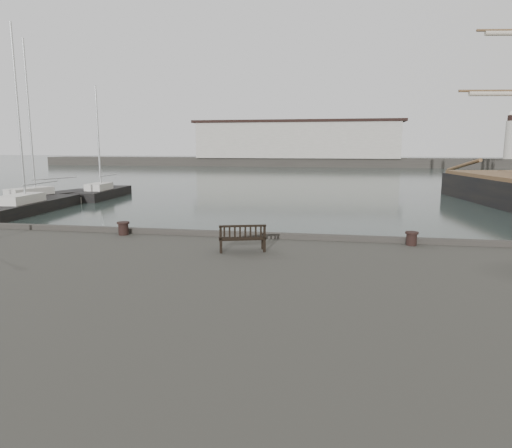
{
  "coord_description": "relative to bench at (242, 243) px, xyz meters",
  "views": [
    {
      "loc": [
        2.35,
        -15.65,
        4.74
      ],
      "look_at": [
        -0.46,
        -0.5,
        2.1
      ],
      "focal_mm": 32.0,
      "sensor_mm": 36.0,
      "label": 1
    }
  ],
  "objects": [
    {
      "name": "yacht_b",
      "position": [
        -21.58,
        20.53,
        -1.57
      ],
      "size": [
        4.94,
        10.56,
        13.61
      ],
      "rotation": [
        0.0,
        0.0,
        -0.27
      ],
      "color": "black",
      "rests_on": "ground"
    },
    {
      "name": "bench",
      "position": [
        0.0,
        0.0,
        0.0
      ],
      "size": [
        1.5,
        0.89,
        0.82
      ],
      "rotation": [
        0.0,
        0.0,
        0.3
      ],
      "color": "black",
      "rests_on": "quay"
    },
    {
      "name": "yacht_c",
      "position": [
        -19.15,
        15.88,
        -1.58
      ],
      "size": [
        3.13,
        10.26,
        13.53
      ],
      "rotation": [
        0.0,
        0.0,
        0.07
      ],
      "color": "black",
      "rests_on": "ground"
    },
    {
      "name": "ground",
      "position": [
        0.55,
        2.34,
        -1.82
      ],
      "size": [
        400.0,
        400.0,
        0.0
      ],
      "primitive_type": "plane",
      "color": "black",
      "rests_on": "ground"
    },
    {
      "name": "bollard_right",
      "position": [
        5.22,
        1.84,
        -0.04
      ],
      "size": [
        0.52,
        0.52,
        0.44
      ],
      "primitive_type": "cylinder",
      "rotation": [
        0.0,
        0.0,
        0.26
      ],
      "color": "black",
      "rests_on": "quay"
    },
    {
      "name": "bollard_left",
      "position": [
        -4.79,
        1.78,
        -0.02
      ],
      "size": [
        0.59,
        0.59,
        0.47
      ],
      "primitive_type": "cylinder",
      "rotation": [
        0.0,
        0.0,
        -0.4
      ],
      "color": "black",
      "rests_on": "quay"
    },
    {
      "name": "yacht_d",
      "position": [
        -18.73,
        25.55,
        -1.59
      ],
      "size": [
        2.84,
        8.44,
        10.62
      ],
      "rotation": [
        0.0,
        0.0,
        0.08
      ],
      "color": "black",
      "rests_on": "ground"
    },
    {
      "name": "breakwater",
      "position": [
        -4.01,
        94.34,
        2.48
      ],
      "size": [
        140.0,
        9.5,
        12.2
      ],
      "color": "#383530",
      "rests_on": "ground"
    }
  ]
}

